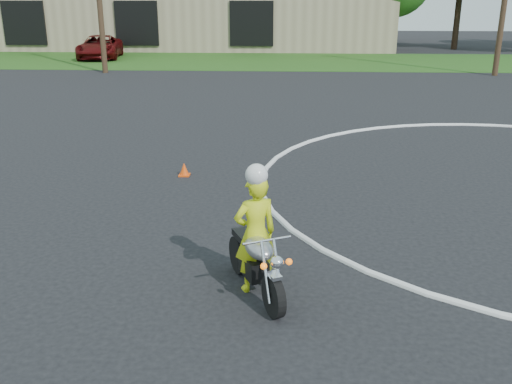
{
  "coord_description": "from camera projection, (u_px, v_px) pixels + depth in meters",
  "views": [
    {
      "loc": [
        -5.46,
        -8.77,
        3.82
      ],
      "look_at": [
        -5.89,
        -0.9,
        1.1
      ],
      "focal_mm": 40.0,
      "sensor_mm": 36.0,
      "label": 1
    }
  ],
  "objects": [
    {
      "name": "rider_primary_grp",
      "position": [
        255.0,
        231.0,
        7.56
      ],
      "size": [
        0.7,
        0.6,
        1.8
      ],
      "rotation": [
        0.0,
        0.0,
        0.43
      ],
      "color": "#C9D716",
      "rests_on": "ground"
    },
    {
      "name": "grass_strip",
      "position": [
        377.0,
        62.0,
        34.72
      ],
      "size": [
        120.0,
        10.0,
        0.02
      ],
      "primitive_type": "cube",
      "color": "#1E4714",
      "rests_on": "ground"
    },
    {
      "name": "pickup_grp",
      "position": [
        100.0,
        47.0,
        36.29
      ],
      "size": [
        3.16,
        5.49,
        1.44
      ],
      "rotation": [
        0.0,
        0.0,
        0.15
      ],
      "color": "#4F090A",
      "rests_on": "ground"
    },
    {
      "name": "primary_motorcycle",
      "position": [
        256.0,
        262.0,
        7.57
      ],
      "size": [
        0.92,
        1.73,
        0.97
      ],
      "rotation": [
        0.0,
        0.0,
        0.43
      ],
      "color": "black",
      "rests_on": "ground"
    }
  ]
}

